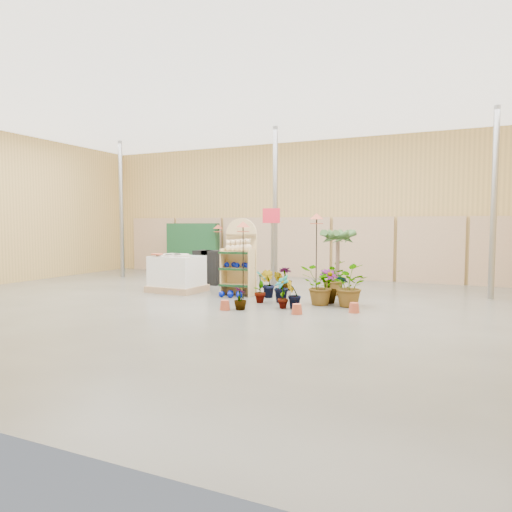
# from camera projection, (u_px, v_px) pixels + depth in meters

# --- Properties ---
(room) EXTENTS (15.20, 12.10, 4.70)m
(room) POSITION_uv_depth(u_px,v_px,m) (234.00, 205.00, 10.53)
(room) COLOR #55554E
(room) RESTS_ON ground
(display_shelf) EXTENTS (0.85, 0.59, 1.92)m
(display_shelf) POSITION_uv_depth(u_px,v_px,m) (240.00, 260.00, 11.41)
(display_shelf) COLOR #D9B97B
(display_shelf) RESTS_ON ground
(teddy_bears) EXTENTS (0.72, 0.20, 0.31)m
(teddy_bears) POSITION_uv_depth(u_px,v_px,m) (239.00, 246.00, 11.29)
(teddy_bears) COLOR beige
(teddy_bears) RESTS_ON display_shelf
(gazing_balls_shelf) EXTENTS (0.71, 0.24, 0.13)m
(gazing_balls_shelf) POSITION_uv_depth(u_px,v_px,m) (238.00, 265.00, 11.31)
(gazing_balls_shelf) COLOR #031190
(gazing_balls_shelf) RESTS_ON display_shelf
(gazing_balls_floor) EXTENTS (0.63, 0.39, 0.15)m
(gazing_balls_floor) POSITION_uv_depth(u_px,v_px,m) (232.00, 294.00, 11.04)
(gazing_balls_floor) COLOR #031190
(gazing_balls_floor) RESTS_ON ground
(pallet_stack) EXTENTS (1.36, 1.15, 0.98)m
(pallet_stack) POSITION_uv_depth(u_px,v_px,m) (177.00, 274.00, 11.97)
(pallet_stack) COLOR tan
(pallet_stack) RESTS_ON ground
(charcoal_planters) EXTENTS (0.80, 0.50, 1.00)m
(charcoal_planters) POSITION_uv_depth(u_px,v_px,m) (208.00, 267.00, 13.41)
(charcoal_planters) COLOR black
(charcoal_planters) RESTS_ON ground
(trellis_stock) EXTENTS (2.00, 0.30, 1.80)m
(trellis_stock) POSITION_uv_depth(u_px,v_px,m) (193.00, 249.00, 16.07)
(trellis_stock) COLOR #144020
(trellis_stock) RESTS_ON ground
(offer_sign) EXTENTS (0.50, 0.08, 2.20)m
(offer_sign) POSITION_uv_depth(u_px,v_px,m) (271.00, 232.00, 12.41)
(offer_sign) COLOR gray
(offer_sign) RESTS_ON ground
(bird_table_front) EXTENTS (0.34, 0.34, 1.84)m
(bird_table_front) POSITION_uv_depth(u_px,v_px,m) (243.00, 227.00, 10.68)
(bird_table_front) COLOR black
(bird_table_front) RESTS_ON ground
(bird_table_right) EXTENTS (0.34, 0.34, 2.02)m
(bird_table_right) POSITION_uv_depth(u_px,v_px,m) (317.00, 219.00, 10.58)
(bird_table_right) COLOR black
(bird_table_right) RESTS_ON ground
(bird_table_back) EXTENTS (0.34, 0.34, 1.76)m
(bird_table_back) POSITION_uv_depth(u_px,v_px,m) (218.00, 228.00, 15.29)
(bird_table_back) COLOR black
(bird_table_back) RESTS_ON ground
(palm) EXTENTS (0.70, 0.70, 1.73)m
(palm) POSITION_uv_depth(u_px,v_px,m) (338.00, 236.00, 11.39)
(palm) COLOR brown
(palm) RESTS_ON ground
(potted_plant_0) EXTENTS (0.41, 0.49, 0.80)m
(potted_plant_0) POSITION_uv_depth(u_px,v_px,m) (260.00, 285.00, 10.23)
(potted_plant_0) COLOR #305526
(potted_plant_0) RESTS_ON ground
(potted_plant_1) EXTENTS (0.45, 0.49, 0.72)m
(potted_plant_1) POSITION_uv_depth(u_px,v_px,m) (281.00, 287.00, 10.24)
(potted_plant_1) COLOR #305526
(potted_plant_1) RESTS_ON ground
(potted_plant_2) EXTENTS (1.00, 1.02, 0.85)m
(potted_plant_2) POSITION_uv_depth(u_px,v_px,m) (319.00, 286.00, 9.94)
(potted_plant_2) COLOR #305526
(potted_plant_2) RESTS_ON ground
(potted_plant_3) EXTENTS (0.60, 0.60, 0.76)m
(potted_plant_3) POSITION_uv_depth(u_px,v_px,m) (328.00, 286.00, 10.23)
(potted_plant_3) COLOR #305526
(potted_plant_3) RESTS_ON ground
(potted_plant_4) EXTENTS (0.39, 0.36, 0.62)m
(potted_plant_4) POSITION_uv_depth(u_px,v_px,m) (342.00, 287.00, 10.60)
(potted_plant_4) COLOR #305526
(potted_plant_4) RESTS_ON ground
(potted_plant_5) EXTENTS (0.43, 0.39, 0.66)m
(potted_plant_5) POSITION_uv_depth(u_px,v_px,m) (267.00, 284.00, 11.02)
(potted_plant_5) COLOR #305526
(potted_plant_5) RESTS_ON ground
(potted_plant_6) EXTENTS (0.97, 1.00, 0.85)m
(potted_plant_6) POSITION_uv_depth(u_px,v_px,m) (332.00, 278.00, 11.41)
(potted_plant_6) COLOR #305526
(potted_plant_6) RESTS_ON ground
(potted_plant_7) EXTENTS (0.36, 0.36, 0.48)m
(potted_plant_7) POSITION_uv_depth(u_px,v_px,m) (240.00, 298.00, 9.42)
(potted_plant_7) COLOR #305526
(potted_plant_7) RESTS_ON ground
(potted_plant_8) EXTENTS (0.45, 0.43, 0.71)m
(potted_plant_8) POSITION_uv_depth(u_px,v_px,m) (282.00, 292.00, 9.57)
(potted_plant_8) COLOR #305526
(potted_plant_8) RESTS_ON ground
(potted_plant_9) EXTENTS (0.41, 0.43, 0.62)m
(potted_plant_9) POSITION_uv_depth(u_px,v_px,m) (293.00, 294.00, 9.51)
(potted_plant_9) COLOR #305526
(potted_plant_9) RESTS_ON ground
(potted_plant_10) EXTENTS (1.05, 1.07, 0.90)m
(potted_plant_10) POSITION_uv_depth(u_px,v_px,m) (347.00, 286.00, 9.80)
(potted_plant_10) COLOR #305526
(potted_plant_10) RESTS_ON ground
(potted_plant_11) EXTENTS (0.44, 0.44, 0.63)m
(potted_plant_11) POSITION_uv_depth(u_px,v_px,m) (285.00, 278.00, 12.24)
(potted_plant_11) COLOR #305526
(potted_plant_11) RESTS_ON ground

